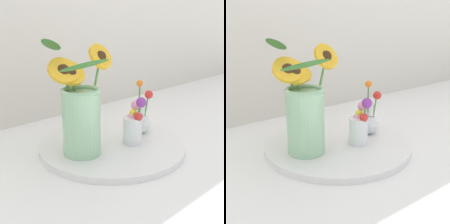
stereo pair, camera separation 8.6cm
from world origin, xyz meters
The scene contains 5 objects.
ground_plane centered at (0.00, 0.00, 0.00)m, with size 6.00×6.00×0.00m, color white.
serving_tray centered at (0.01, 0.03, 0.01)m, with size 0.48×0.48×0.02m.
mason_jar_sunflowers centered at (-0.11, 0.03, 0.15)m, with size 0.25×0.24×0.35m.
vase_small_center centered at (0.06, -0.02, 0.09)m, with size 0.07×0.07×0.16m.
vase_bulb_right centered at (0.15, 0.02, 0.08)m, with size 0.07×0.07×0.19m.
Camera 1 is at (-0.65, -0.68, 0.43)m, focal length 50.00 mm.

